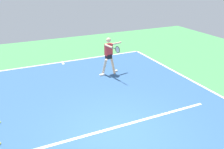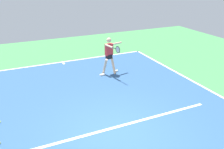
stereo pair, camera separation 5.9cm
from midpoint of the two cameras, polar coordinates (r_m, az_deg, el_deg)
ground_plane at (r=7.00m, az=1.39°, el=-14.01°), size 23.13×23.13×0.00m
court_surface at (r=7.00m, az=1.39°, el=-14.00°), size 9.11×13.27×0.00m
court_line_baseline_near at (r=12.59m, az=-11.68°, el=2.99°), size 9.11×0.10×0.01m
court_line_service at (r=7.20m, az=0.40°, el=-12.76°), size 6.83×0.10×0.01m
court_line_centre_mark at (r=12.40m, az=-11.46°, el=2.70°), size 0.10×0.30×0.01m
tennis_player at (r=10.51m, az=-0.44°, el=4.99°), size 1.18×1.28×1.71m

